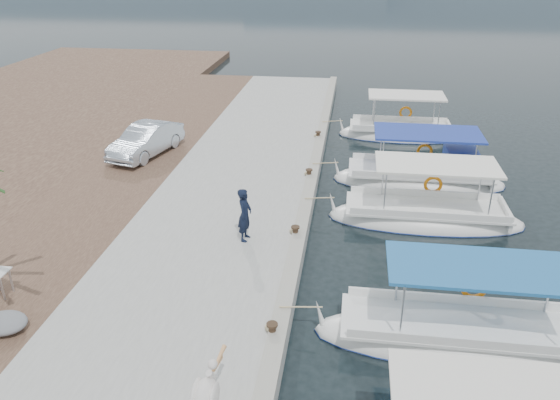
# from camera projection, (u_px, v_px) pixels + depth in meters

# --- Properties ---
(ground) EXTENTS (400.00, 400.00, 0.00)m
(ground) POSITION_uv_depth(u_px,v_px,m) (301.00, 275.00, 16.33)
(ground) COLOR black
(ground) RESTS_ON ground
(concrete_quay) EXTENTS (6.00, 40.00, 0.50)m
(concrete_quay) POSITION_uv_depth(u_px,v_px,m) (237.00, 194.00, 21.09)
(concrete_quay) COLOR #9C9D97
(concrete_quay) RESTS_ON ground
(quay_curb) EXTENTS (0.44, 40.00, 0.12)m
(quay_curb) POSITION_uv_depth(u_px,v_px,m) (309.00, 190.00, 20.62)
(quay_curb) COLOR gray
(quay_curb) RESTS_ON concrete_quay
(cobblestone_strip) EXTENTS (4.00, 40.00, 0.50)m
(cobblestone_strip) POSITION_uv_depth(u_px,v_px,m) (114.00, 187.00, 21.71)
(cobblestone_strip) COLOR #4D3529
(cobblestone_strip) RESTS_ON ground
(fishing_caique_b) EXTENTS (7.42, 2.15, 2.83)m
(fishing_caique_b) POSITION_uv_depth(u_px,v_px,m) (464.00, 339.00, 13.44)
(fishing_caique_b) COLOR white
(fishing_caique_b) RESTS_ON ground
(fishing_caique_c) EXTENTS (6.90, 2.30, 2.83)m
(fishing_caique_c) POSITION_uv_depth(u_px,v_px,m) (425.00, 219.00, 19.44)
(fishing_caique_c) COLOR white
(fishing_caique_c) RESTS_ON ground
(fishing_caique_d) EXTENTS (7.04, 2.53, 2.83)m
(fishing_caique_d) POSITION_uv_depth(u_px,v_px,m) (421.00, 179.00, 22.59)
(fishing_caique_d) COLOR white
(fishing_caique_d) RESTS_ON ground
(fishing_caique_e) EXTENTS (6.29, 2.33, 2.83)m
(fishing_caique_e) POSITION_uv_depth(u_px,v_px,m) (400.00, 135.00, 28.20)
(fishing_caique_e) COLOR white
(fishing_caique_e) RESTS_ON ground
(mooring_bollards) EXTENTS (0.28, 20.28, 0.33)m
(mooring_bollards) POSITION_uv_depth(u_px,v_px,m) (295.00, 230.00, 17.43)
(mooring_bollards) COLOR black
(mooring_bollards) RESTS_ON concrete_quay
(pelican) EXTENTS (0.60, 1.40, 1.08)m
(pelican) POSITION_uv_depth(u_px,v_px,m) (206.00, 393.00, 10.56)
(pelican) COLOR tan
(pelican) RESTS_ON concrete_quay
(fisherman) EXTENTS (0.47, 0.67, 1.73)m
(fisherman) POSITION_uv_depth(u_px,v_px,m) (245.00, 215.00, 16.93)
(fisherman) COLOR black
(fisherman) RESTS_ON concrete_quay
(parked_car) EXTENTS (2.43, 4.36, 1.36)m
(parked_car) POSITION_uv_depth(u_px,v_px,m) (146.00, 140.00, 24.09)
(parked_car) COLOR #B0BCCA
(parked_car) RESTS_ON cobblestone_strip
(tarp_bundle) EXTENTS (1.10, 0.90, 0.40)m
(tarp_bundle) POSITION_uv_depth(u_px,v_px,m) (4.00, 323.00, 13.11)
(tarp_bundle) COLOR slate
(tarp_bundle) RESTS_ON cobblestone_strip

